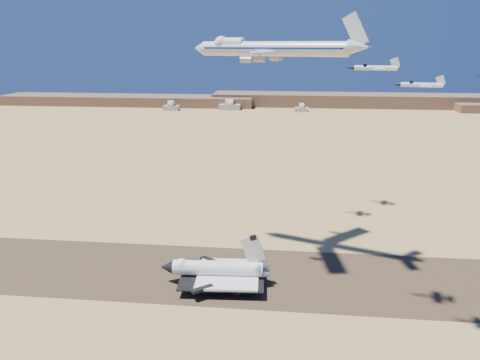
# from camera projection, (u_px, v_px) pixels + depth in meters

# --- Properties ---
(ground) EXTENTS (1200.00, 1200.00, 0.00)m
(ground) POSITION_uv_depth(u_px,v_px,m) (222.00, 274.00, 188.77)
(ground) COLOR tan
(ground) RESTS_ON ground
(runway) EXTENTS (600.00, 50.00, 0.06)m
(runway) POSITION_uv_depth(u_px,v_px,m) (222.00, 274.00, 188.76)
(runway) COLOR #4A3625
(runway) RESTS_ON ground
(ridgeline) EXTENTS (960.00, 90.00, 18.00)m
(ridgeline) POSITION_uv_depth(u_px,v_px,m) (318.00, 102.00, 682.96)
(ridgeline) COLOR brown
(ridgeline) RESTS_ON ground
(hangars) EXTENTS (200.50, 29.50, 30.00)m
(hangars) POSITION_uv_depth(u_px,v_px,m) (226.00, 107.00, 650.50)
(hangars) COLOR #ABA798
(hangars) RESTS_ON ground
(shuttle) EXTENTS (42.21, 27.25, 20.77)m
(shuttle) POSITION_uv_depth(u_px,v_px,m) (217.00, 270.00, 180.14)
(shuttle) COLOR silver
(shuttle) RESTS_ON runway
(carrier_747) EXTENTS (72.17, 53.41, 18.19)m
(carrier_747) POSITION_uv_depth(u_px,v_px,m) (267.00, 49.00, 185.93)
(carrier_747) COLOR silver
(crew_a) EXTENTS (0.61, 0.74, 1.76)m
(crew_a) POSITION_uv_depth(u_px,v_px,m) (239.00, 293.00, 172.32)
(crew_a) COLOR #C85F0B
(crew_a) RESTS_ON runway
(crew_b) EXTENTS (0.64, 0.94, 1.80)m
(crew_b) POSITION_uv_depth(u_px,v_px,m) (235.00, 290.00, 174.39)
(crew_b) COLOR #C85F0B
(crew_b) RESTS_ON runway
(crew_c) EXTENTS (0.93, 1.15, 1.75)m
(crew_c) POSITION_uv_depth(u_px,v_px,m) (235.00, 294.00, 171.72)
(crew_c) COLOR #C85F0B
(crew_c) RESTS_ON runway
(chase_jet_a) EXTENTS (16.22, 9.07, 4.06)m
(chase_jet_a) POSITION_uv_depth(u_px,v_px,m) (374.00, 68.00, 143.63)
(chase_jet_a) COLOR silver
(chase_jet_b) EXTENTS (13.74, 7.83, 3.47)m
(chase_jet_b) POSITION_uv_depth(u_px,v_px,m) (420.00, 85.00, 129.18)
(chase_jet_b) COLOR silver
(chase_jet_e) EXTENTS (16.13, 9.11, 4.05)m
(chase_jet_e) POSITION_uv_depth(u_px,v_px,m) (309.00, 53.00, 227.22)
(chase_jet_e) COLOR silver
(chase_jet_f) EXTENTS (16.22, 9.56, 4.16)m
(chase_jet_f) POSITION_uv_depth(u_px,v_px,m) (338.00, 48.00, 244.15)
(chase_jet_f) COLOR silver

